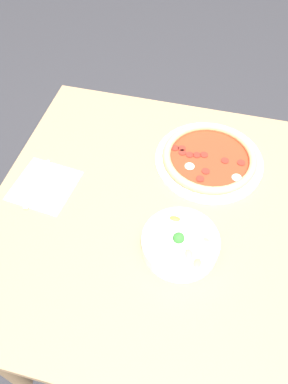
# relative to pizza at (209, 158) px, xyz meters

# --- Properties ---
(ground_plane) EXTENTS (8.00, 8.00, 0.00)m
(ground_plane) POSITION_rel_pizza_xyz_m (0.11, 0.24, -0.79)
(ground_plane) COLOR #333338
(dining_table) EXTENTS (1.04, 1.02, 0.78)m
(dining_table) POSITION_rel_pizza_xyz_m (0.11, 0.24, -0.13)
(dining_table) COLOR tan
(dining_table) RESTS_ON ground_plane
(pizza) EXTENTS (0.36, 0.36, 0.04)m
(pizza) POSITION_rel_pizza_xyz_m (0.00, 0.00, 0.00)
(pizza) COLOR white
(pizza) RESTS_ON dining_table
(bowl) EXTENTS (0.22, 0.22, 0.07)m
(bowl) POSITION_rel_pizza_xyz_m (0.03, 0.34, 0.01)
(bowl) COLOR white
(bowl) RESTS_ON dining_table
(napkin) EXTENTS (0.20, 0.20, 0.00)m
(napkin) POSITION_rel_pizza_xyz_m (0.49, 0.23, -0.02)
(napkin) COLOR white
(napkin) RESTS_ON dining_table
(fork) EXTENTS (0.02, 0.17, 0.00)m
(fork) POSITION_rel_pizza_xyz_m (0.46, 0.23, -0.01)
(fork) COLOR silver
(fork) RESTS_ON napkin
(knife) EXTENTS (0.02, 0.20, 0.01)m
(knife) POSITION_rel_pizza_xyz_m (0.51, 0.22, -0.01)
(knife) COLOR silver
(knife) RESTS_ON napkin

